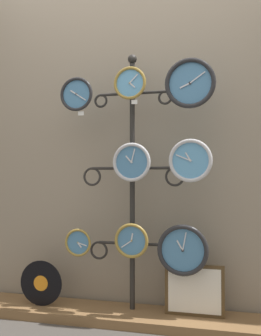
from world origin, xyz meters
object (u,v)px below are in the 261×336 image
Objects in this scene: clock_top_right at (190,83)px; clock_bottom_left at (78,242)px; clock_top_center at (130,83)px; clock_bottom_right at (183,250)px; display_stand at (132,229)px; clock_bottom_center at (132,241)px; clock_top_left at (77,94)px; vinyl_record at (41,283)px; clock_middle_center at (132,162)px; clock_middle_right at (190,161)px; picture_frame at (194,290)px.

clock_bottom_left is at bearing 179.99° from clock_top_right.
clock_top_center reaches higher than clock_bottom_right.
display_stand is 1.04m from clock_top_right.
clock_bottom_center reaches higher than clock_bottom_left.
display_stand is 0.38m from clock_bottom_left.
clock_top_left reaches higher than clock_bottom_right.
clock_top_center is at bearing 0.54° from clock_top_left.
clock_top_right is (0.78, -0.02, 0.03)m from clock_top_left.
vinyl_record is at bearing -178.14° from clock_top_left.
clock_middle_center reaches higher than clock_bottom_center.
vinyl_record is (-0.64, -0.02, -0.32)m from clock_bottom_center.
clock_bottom_center is at bearing 46.50° from clock_top_center.
clock_middle_center is 0.92× the size of clock_middle_right.
clock_top_center is at bearing 1.08° from vinyl_record.
clock_middle_right is 0.83m from picture_frame.
picture_frame is at bearing 3.63° from clock_top_left.
clock_bottom_right reaches higher than vinyl_record.
vinyl_record is 1.05m from picture_frame.
picture_frame is (0.02, 0.05, -0.83)m from clock_middle_right.
display_stand is at bearing 93.85° from clock_top_center.
clock_top_center is 0.96× the size of clock_bottom_center.
clock_top_center is 1.41m from picture_frame.
clock_middle_right is 1.33m from vinyl_record.
picture_frame is (0.41, 0.05, -1.35)m from clock_top_center.
display_stand is 0.46m from clock_middle_center.
clock_bottom_right is (-0.05, 0.00, -0.57)m from clock_middle_right.
clock_bottom_right is at bearing -1.65° from clock_bottom_center.
clock_middle_right is (0.38, 0.01, 0.01)m from clock_middle_center.
clock_bottom_center is 0.74× the size of vinyl_record.
clock_top_center reaches higher than clock_bottom_center.
clock_middle_center is 1.12× the size of clock_bottom_center.
clock_top_right is (0.40, -0.02, -0.03)m from clock_top_center.
clock_bottom_center is 0.34m from clock_bottom_right.
display_stand reaches higher than clock_middle_center.
vinyl_record is (-0.64, -0.01, -1.36)m from clock_top_center.
clock_top_center is 0.68× the size of clock_top_right.
clock_middle_right is (0.40, -0.09, 0.46)m from display_stand.
display_stand is at bearing 174.83° from picture_frame.
display_stand reaches higher than clock_middle_right.
clock_bottom_left is 0.60× the size of vinyl_record.
clock_middle_center is at bearing 2.07° from clock_bottom_left.
clock_middle_center is at bearing -78.00° from display_stand.
clock_bottom_right reaches higher than clock_bottom_center.
clock_middle_center reaches higher than clock_bottom_left.
clock_top_center is 1.12m from clock_bottom_left.
clock_top_left reaches higher than picture_frame.
clock_top_right is (0.41, -0.11, 0.95)m from display_stand.
clock_top_right is 1.04× the size of vinyl_record.
clock_top_center reaches higher than vinyl_record.
vinyl_record is at bearing -179.36° from clock_bottom_right.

